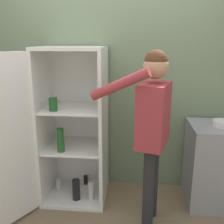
# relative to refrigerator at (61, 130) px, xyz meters

# --- Properties ---
(wall_back) EXTENTS (7.00, 0.06, 2.55)m
(wall_back) POSITION_rel_refrigerator_xyz_m (0.51, 0.45, 0.43)
(wall_back) COLOR gray
(wall_back) RESTS_ON ground_plane
(refrigerator) EXTENTS (1.08, 1.23, 1.71)m
(refrigerator) POSITION_rel_refrigerator_xyz_m (0.00, 0.00, 0.00)
(refrigerator) COLOR white
(refrigerator) RESTS_ON ground_plane
(person) EXTENTS (0.74, 0.54, 1.69)m
(person) POSITION_rel_refrigerator_xyz_m (0.95, -0.28, 0.24)
(person) COLOR #262628
(person) RESTS_ON ground_plane
(counter) EXTENTS (0.68, 0.58, 0.90)m
(counter) POSITION_rel_refrigerator_xyz_m (1.73, 0.12, -0.39)
(counter) COLOR gray
(counter) RESTS_ON ground_plane
(bowl) EXTENTS (0.21, 0.21, 0.06)m
(bowl) POSITION_rel_refrigerator_xyz_m (1.71, 0.10, 0.09)
(bowl) COLOR white
(bowl) RESTS_ON counter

